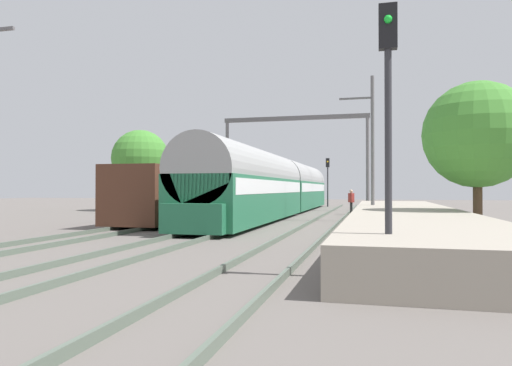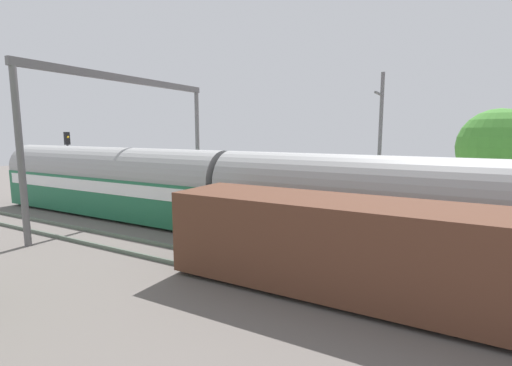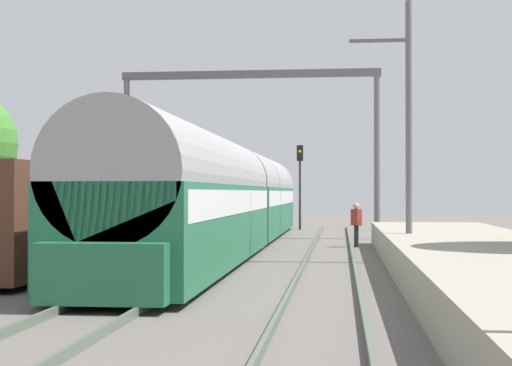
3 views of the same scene
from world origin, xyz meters
name	(u,v)px [view 2 (image 2 of 3)]	position (x,y,z in m)	size (l,w,h in m)	color
platform	(479,216)	(7.73, 2.00, 0.45)	(4.40, 28.00, 0.90)	#A39989
passenger_train	(227,193)	(0.00, 12.75, 1.97)	(2.93, 32.85, 3.82)	#236B47
freight_car	(380,252)	(-3.91, 4.96, 1.47)	(2.80, 13.00, 2.70)	#563323
person_crossing	(259,195)	(4.85, 13.66, 1.03)	(0.44, 0.46, 1.73)	#252525
railway_signal_far	(68,156)	(1.92, 27.64, 3.12)	(0.36, 0.30, 4.85)	#2D2D33
catenary_gantry	(130,118)	(0.00, 19.12, 5.61)	(12.22, 0.28, 7.86)	#615E61
catenary_pole_east_mid	(380,145)	(6.26, 6.97, 4.15)	(1.90, 0.20, 8.00)	#615E61
tree_east_background	(498,147)	(10.47, 1.25, 3.99)	(4.34, 4.34, 6.18)	#4C3826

